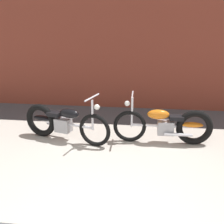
{
  "coord_description": "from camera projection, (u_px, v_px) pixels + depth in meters",
  "views": [
    {
      "loc": [
        0.4,
        -2.41,
        2.3
      ],
      "look_at": [
        -0.17,
        2.23,
        0.75
      ],
      "focal_mm": 41.52,
      "sensor_mm": 36.0,
      "label": 1
    }
  ],
  "objects": [
    {
      "name": "sidewalk_slab",
      "position": [
        118.0,
        160.0,
        4.69
      ],
      "size": [
        36.0,
        3.5,
        0.01
      ],
      "primitive_type": "cube",
      "color": "#B2ADA3",
      "rests_on": "ground"
    },
    {
      "name": "motorcycle_black",
      "position": [
        60.0,
        122.0,
        5.42
      ],
      "size": [
        1.96,
        0.79,
        1.03
      ],
      "rotation": [
        0.0,
        0.0,
        -0.27
      ],
      "color": "black",
      "rests_on": "ground"
    },
    {
      "name": "motorcycle_orange",
      "position": [
        170.0,
        125.0,
        5.24
      ],
      "size": [
        2.01,
        0.58,
        1.03
      ],
      "rotation": [
        0.0,
        0.0,
        3.16
      ],
      "color": "black",
      "rests_on": "ground"
    }
  ]
}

